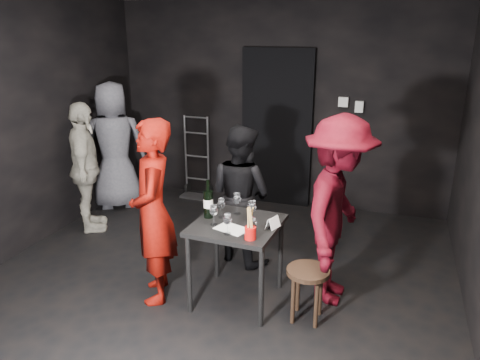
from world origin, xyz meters
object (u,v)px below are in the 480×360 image
(tasting_table, at_px, (237,233))
(woman_black, at_px, (241,197))
(bystander_cream, at_px, (85,166))
(wine_bottle, at_px, (208,203))
(man_maroon, at_px, (338,200))
(hand_truck, at_px, (197,181))
(stool, at_px, (308,279))
(bystander_grey, at_px, (114,138))
(breadstick_cup, at_px, (250,224))
(server_red, at_px, (153,203))

(tasting_table, distance_m, woman_black, 0.80)
(bystander_cream, distance_m, wine_bottle, 2.08)
(woman_black, height_order, man_maroon, man_maroon)
(hand_truck, bearing_deg, tasting_table, -57.66)
(stool, bearing_deg, woman_black, 135.54)
(hand_truck, bearing_deg, bystander_grey, -138.29)
(man_maroon, xyz_separation_m, bystander_grey, (-3.10, 1.33, 0.01))
(man_maroon, height_order, wine_bottle, man_maroon)
(breadstick_cup, bearing_deg, wine_bottle, 148.04)
(woman_black, relative_size, wine_bottle, 4.01)
(hand_truck, xyz_separation_m, bystander_cream, (-0.74, -1.50, 0.59))
(stool, xyz_separation_m, server_red, (-1.37, -0.08, 0.53))
(woman_black, bearing_deg, bystander_grey, -0.15)
(stool, xyz_separation_m, woman_black, (-0.88, 0.86, 0.32))
(bystander_cream, xyz_separation_m, bystander_grey, (-0.10, 0.78, 0.16))
(server_red, bearing_deg, stool, 66.43)
(bystander_grey, bearing_deg, wine_bottle, 110.81)
(tasting_table, relative_size, woman_black, 0.54)
(server_red, xyz_separation_m, woman_black, (0.49, 0.94, -0.21))
(server_red, distance_m, man_maroon, 1.60)
(stool, height_order, wine_bottle, wine_bottle)
(man_maroon, distance_m, breadstick_cup, 0.84)
(stool, relative_size, breadstick_cup, 1.64)
(wine_bottle, bearing_deg, bystander_cream, 156.39)
(tasting_table, height_order, man_maroon, man_maroon)
(hand_truck, height_order, woman_black, woman_black)
(man_maroon, bearing_deg, stool, 164.27)
(man_maroon, bearing_deg, bystander_grey, 71.61)
(bystander_cream, bearing_deg, bystander_grey, -26.24)
(tasting_table, relative_size, server_red, 0.41)
(man_maroon, height_order, breadstick_cup, man_maroon)
(woman_black, xyz_separation_m, man_maroon, (1.04, -0.45, 0.25))
(tasting_table, distance_m, stool, 0.72)
(woman_black, distance_m, bystander_grey, 2.26)
(hand_truck, height_order, wine_bottle, hand_truck)
(tasting_table, relative_size, bystander_cream, 0.47)
(stool, distance_m, bystander_grey, 3.47)
(breadstick_cup, bearing_deg, bystander_cream, 154.59)
(man_maroon, xyz_separation_m, breadstick_cup, (-0.61, -0.58, -0.07))
(breadstick_cup, bearing_deg, woman_black, 112.70)
(tasting_table, xyz_separation_m, server_red, (-0.71, -0.18, 0.26))
(tasting_table, xyz_separation_m, stool, (0.66, -0.10, -0.27))
(tasting_table, height_order, bystander_cream, bystander_cream)
(server_red, relative_size, bystander_grey, 0.94)
(server_red, xyz_separation_m, wine_bottle, (0.43, 0.22, -0.02))
(server_red, distance_m, bystander_grey, 2.41)
(bystander_cream, xyz_separation_m, wine_bottle, (1.91, -0.83, 0.08))
(hand_truck, height_order, stool, hand_truck)
(hand_truck, xyz_separation_m, server_red, (0.73, -2.55, 0.69))
(woman_black, xyz_separation_m, breadstick_cup, (0.43, -1.03, 0.18))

